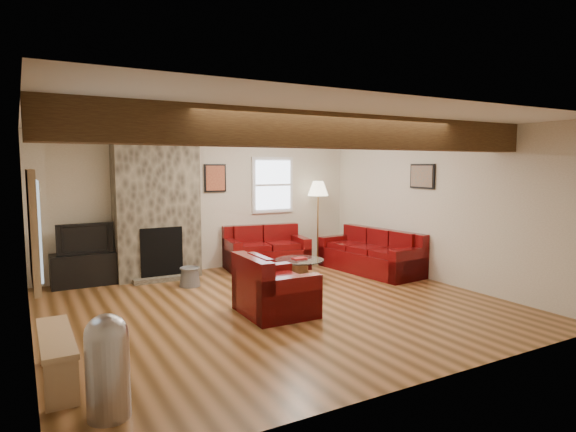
% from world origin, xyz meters
% --- Properties ---
extents(room, '(8.00, 8.00, 8.00)m').
position_xyz_m(room, '(0.00, 0.00, 1.25)').
color(room, '#5A3817').
rests_on(room, ground).
extents(floor, '(6.00, 6.00, 0.00)m').
position_xyz_m(floor, '(0.00, 0.00, 0.00)').
color(floor, '#5A3817').
rests_on(floor, ground).
extents(oak_beam, '(6.00, 0.36, 0.38)m').
position_xyz_m(oak_beam, '(0.00, -1.25, 2.31)').
color(oak_beam, '#361E10').
rests_on(oak_beam, room).
extents(chimney_breast, '(1.40, 0.67, 2.50)m').
position_xyz_m(chimney_breast, '(-1.00, 2.49, 1.22)').
color(chimney_breast, '#3A352C').
rests_on(chimney_breast, floor).
extents(back_window, '(0.90, 0.08, 1.10)m').
position_xyz_m(back_window, '(1.35, 2.71, 1.55)').
color(back_window, white).
rests_on(back_window, room).
extents(hatch_window, '(0.08, 1.00, 0.90)m').
position_xyz_m(hatch_window, '(-2.96, -1.50, 1.45)').
color(hatch_window, tan).
rests_on(hatch_window, room).
extents(ceiling_dome, '(0.40, 0.40, 0.18)m').
position_xyz_m(ceiling_dome, '(0.90, 0.90, 2.44)').
color(ceiling_dome, silver).
rests_on(ceiling_dome, room).
extents(artwork_back, '(0.42, 0.06, 0.52)m').
position_xyz_m(artwork_back, '(0.15, 2.71, 1.70)').
color(artwork_back, black).
rests_on(artwork_back, room).
extents(artwork_right, '(0.06, 0.55, 0.42)m').
position_xyz_m(artwork_right, '(2.96, 0.30, 1.75)').
color(artwork_right, black).
rests_on(artwork_right, room).
extents(sofa_three, '(1.03, 2.05, 0.76)m').
position_xyz_m(sofa_three, '(2.48, 1.05, 0.38)').
color(sofa_three, '#490A05').
rests_on(sofa_three, floor).
extents(loveseat, '(1.60, 1.06, 0.79)m').
position_xyz_m(loveseat, '(0.96, 2.23, 0.40)').
color(loveseat, '#490A05').
rests_on(loveseat, floor).
extents(armchair_red, '(0.86, 0.98, 0.78)m').
position_xyz_m(armchair_red, '(-0.19, -0.31, 0.39)').
color(armchair_red, '#490A05').
rests_on(armchair_red, floor).
extents(coffee_table, '(0.81, 0.81, 0.42)m').
position_xyz_m(coffee_table, '(0.92, 0.95, 0.20)').
color(coffee_table, '#462B16').
rests_on(coffee_table, floor).
extents(tv_cabinet, '(1.05, 0.42, 0.53)m').
position_xyz_m(tv_cabinet, '(-2.16, 2.53, 0.26)').
color(tv_cabinet, black).
rests_on(tv_cabinet, floor).
extents(television, '(0.86, 0.11, 0.49)m').
position_xyz_m(television, '(-2.16, 2.53, 0.77)').
color(television, black).
rests_on(television, tv_cabinet).
extents(floor_lamp, '(0.42, 0.42, 1.62)m').
position_xyz_m(floor_lamp, '(2.21, 2.39, 1.38)').
color(floor_lamp, tan).
rests_on(floor_lamp, floor).
extents(pine_bench, '(0.27, 1.17, 0.44)m').
position_xyz_m(pine_bench, '(-2.83, -1.14, 0.22)').
color(pine_bench, tan).
rests_on(pine_bench, floor).
extents(pedal_bin, '(0.36, 0.36, 0.82)m').
position_xyz_m(pedal_bin, '(-2.53, -1.99, 0.41)').
color(pedal_bin, '#A4A4A9').
rests_on(pedal_bin, floor).
extents(coal_bucket, '(0.34, 0.34, 0.32)m').
position_xyz_m(coal_bucket, '(-0.72, 1.64, 0.16)').
color(coal_bucket, slate).
rests_on(coal_bucket, floor).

